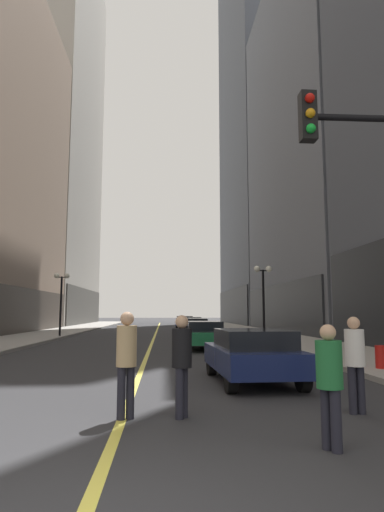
# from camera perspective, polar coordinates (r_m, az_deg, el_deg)

# --- Properties ---
(ground_plane) EXTENTS (200.00, 200.00, 0.00)m
(ground_plane) POSITION_cam_1_polar(r_m,az_deg,el_deg) (38.50, -4.68, -9.86)
(ground_plane) COLOR #2D2D30
(sidewalk_left) EXTENTS (4.50, 78.00, 0.15)m
(sidewalk_left) POSITION_cam_1_polar(r_m,az_deg,el_deg) (39.51, -16.90, -9.40)
(sidewalk_left) COLOR #9E9991
(sidewalk_left) RESTS_ON ground
(sidewalk_right) EXTENTS (4.50, 78.00, 0.15)m
(sidewalk_right) POSITION_cam_1_polar(r_m,az_deg,el_deg) (39.23, 7.64, -9.66)
(sidewalk_right) COLOR #9E9991
(sidewalk_right) RESTS_ON ground
(lane_centre_stripe) EXTENTS (0.16, 70.00, 0.01)m
(lane_centre_stripe) POSITION_cam_1_polar(r_m,az_deg,el_deg) (38.50, -4.68, -9.85)
(lane_centre_stripe) COLOR #E5D64C
(lane_centre_stripe) RESTS_ON ground
(building_left_far) EXTENTS (11.03, 26.00, 57.55)m
(building_left_far) POSITION_cam_1_polar(r_m,az_deg,el_deg) (70.90, -17.50, 15.40)
(building_left_far) COLOR #A8A399
(building_left_far) RESTS_ON ground
(building_right_mid) EXTENTS (16.01, 24.00, 34.17)m
(building_right_mid) POSITION_cam_1_polar(r_m,az_deg,el_deg) (44.59, 20.64, 13.25)
(building_right_mid) COLOR slate
(building_right_mid) RESTS_ON ground
(building_right_far) EXTENTS (11.21, 26.00, 79.81)m
(building_right_far) POSITION_cam_1_polar(r_m,az_deg,el_deg) (75.56, 9.37, 23.07)
(building_right_far) COLOR #4C515B
(building_right_far) RESTS_ON ground
(car_navy) EXTENTS (2.04, 4.09, 1.32)m
(car_navy) POSITION_cam_1_polar(r_m,az_deg,el_deg) (11.41, 7.80, -12.41)
(car_navy) COLOR #141E4C
(car_navy) RESTS_ON ground
(car_green) EXTENTS (1.90, 4.38, 1.32)m
(car_green) POSITION_cam_1_polar(r_m,az_deg,el_deg) (21.27, 1.65, -10.06)
(car_green) COLOR #196038
(car_green) RESTS_ON ground
(car_black) EXTENTS (1.93, 4.81, 1.32)m
(car_black) POSITION_cam_1_polar(r_m,az_deg,el_deg) (30.77, 0.45, -9.19)
(car_black) COLOR black
(car_black) RESTS_ON ground
(car_grey) EXTENTS (1.81, 4.77, 1.32)m
(car_grey) POSITION_cam_1_polar(r_m,az_deg,el_deg) (38.71, -0.04, -8.80)
(car_grey) COLOR slate
(car_grey) RESTS_ON ground
(car_blue) EXTENTS (2.08, 4.29, 1.32)m
(car_blue) POSITION_cam_1_polar(r_m,az_deg,el_deg) (48.64, -0.96, -8.49)
(car_blue) COLOR navy
(car_blue) RESTS_ON ground
(pedestrian_in_black_coat) EXTENTS (0.46, 0.46, 1.70)m
(pedestrian_in_black_coat) POSITION_cam_1_polar(r_m,az_deg,el_deg) (7.65, -1.33, -12.99)
(pedestrian_in_black_coat) COLOR black
(pedestrian_in_black_coat) RESTS_ON ground
(pedestrian_in_white_shirt) EXTENTS (0.37, 0.37, 1.67)m
(pedestrian_in_white_shirt) POSITION_cam_1_polar(r_m,az_deg,el_deg) (8.45, 20.35, -12.13)
(pedestrian_in_white_shirt) COLOR black
(pedestrian_in_white_shirt) RESTS_ON ground
(pedestrian_in_green_parka) EXTENTS (0.46, 0.46, 1.60)m
(pedestrian_in_green_parka) POSITION_cam_1_polar(r_m,az_deg,el_deg) (6.18, 17.37, -14.67)
(pedestrian_in_green_parka) COLOR black
(pedestrian_in_green_parka) RESTS_ON ground
(pedestrian_in_tan_trench) EXTENTS (0.46, 0.46, 1.76)m
(pedestrian_in_tan_trench) POSITION_cam_1_polar(r_m,az_deg,el_deg) (7.64, -8.48, -12.64)
(pedestrian_in_tan_trench) COLOR black
(pedestrian_in_tan_trench) RESTS_ON ground
(street_lamp_left_far) EXTENTS (1.06, 0.36, 4.43)m
(street_lamp_left_far) POSITION_cam_1_polar(r_m,az_deg,el_deg) (31.70, -16.55, -4.25)
(street_lamp_left_far) COLOR black
(street_lamp_left_far) RESTS_ON ground
(street_lamp_right_mid) EXTENTS (1.06, 0.36, 4.43)m
(street_lamp_right_mid) POSITION_cam_1_polar(r_m,az_deg,el_deg) (25.87, 9.20, -3.85)
(street_lamp_right_mid) COLOR black
(street_lamp_right_mid) RESTS_ON ground
(fire_hydrant_right) EXTENTS (0.28, 0.28, 0.80)m
(fire_hydrant_right) POSITION_cam_1_polar(r_m,az_deg,el_deg) (14.08, 23.20, -12.21)
(fire_hydrant_right) COLOR red
(fire_hydrant_right) RESTS_ON ground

